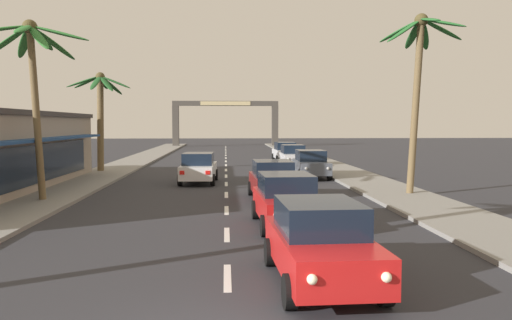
{
  "coord_description": "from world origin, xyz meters",
  "views": [
    {
      "loc": [
        -0.03,
        -7.34,
        3.27
      ],
      "look_at": [
        0.87,
        8.0,
        2.2
      ],
      "focal_mm": 36.46,
      "sensor_mm": 36.0,
      "label": 1
    }
  ],
  "objects": [
    {
      "name": "town_gateway_arch",
      "position": [
        0.0,
        68.04,
        4.29
      ],
      "size": [
        15.25,
        0.9,
        6.56
      ],
      "color": "#423D38",
      "rests_on": "ground"
    },
    {
      "name": "sidewalk_left",
      "position": [
        -7.8,
        20.0,
        0.07
      ],
      "size": [
        3.2,
        110.0,
        0.14
      ],
      "primitive_type": "cube",
      "color": "gray",
      "rests_on": "ground"
    },
    {
      "name": "sidewalk_right",
      "position": [
        7.8,
        20.0,
        0.07
      ],
      "size": [
        3.2,
        110.0,
        0.14
      ],
      "primitive_type": "cube",
      "color": "gray",
      "rests_on": "ground"
    },
    {
      "name": "lane_markings",
      "position": [
        0.46,
        19.77,
        0.0
      ],
      "size": [
        4.28,
        88.2,
        0.01
      ],
      "color": "silver",
      "rests_on": "ground"
    },
    {
      "name": "sedan_parked_nearest_kerb",
      "position": [
        5.12,
        23.73,
        0.85
      ],
      "size": [
        1.95,
        4.45,
        1.68
      ],
      "color": "#4C515B",
      "rests_on": "ground"
    },
    {
      "name": "sedan_oncoming_far",
      "position": [
        -1.52,
        21.38,
        0.85
      ],
      "size": [
        2.07,
        4.5,
        1.68
      ],
      "color": "silver",
      "rests_on": "ground"
    },
    {
      "name": "sedan_fifth_in_queue",
      "position": [
        2.01,
        14.9,
        0.85
      ],
      "size": [
        2.05,
        4.49,
        1.68
      ],
      "color": "maroon",
      "rests_on": "ground"
    },
    {
      "name": "palm_right_second",
      "position": [
        8.64,
        15.65,
        6.0
      ],
      "size": [
        3.71,
        3.9,
        8.17
      ],
      "color": "brown",
      "rests_on": "ground"
    },
    {
      "name": "sedan_parked_far_kerb",
      "position": [
        5.13,
        37.28,
        0.85
      ],
      "size": [
        2.08,
        4.5,
        1.68
      ],
      "color": "silver",
      "rests_on": "ground"
    },
    {
      "name": "palm_left_second",
      "position": [
        -7.89,
        14.6,
        5.85
      ],
      "size": [
        4.6,
        4.82,
        7.5
      ],
      "color": "brown",
      "rests_on": "ground"
    },
    {
      "name": "sedan_parked_mid_kerb",
      "position": [
        5.09,
        31.84,
        0.85
      ],
      "size": [
        1.97,
        4.46,
        1.68
      ],
      "color": "silver",
      "rests_on": "ground"
    },
    {
      "name": "sedan_lead_at_stop_bar",
      "position": [
        1.9,
        3.06,
        0.85
      ],
      "size": [
        2.07,
        4.5,
        1.68
      ],
      "color": "red",
      "rests_on": "ground"
    },
    {
      "name": "sedan_third_in_queue",
      "position": [
        1.9,
        8.98,
        0.85
      ],
      "size": [
        2.07,
        4.5,
        1.68
      ],
      "color": "red",
      "rests_on": "ground"
    },
    {
      "name": "palm_left_third",
      "position": [
        -8.33,
        27.93,
        4.59
      ],
      "size": [
        4.28,
        4.26,
        6.69
      ],
      "color": "brown",
      "rests_on": "ground"
    }
  ]
}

